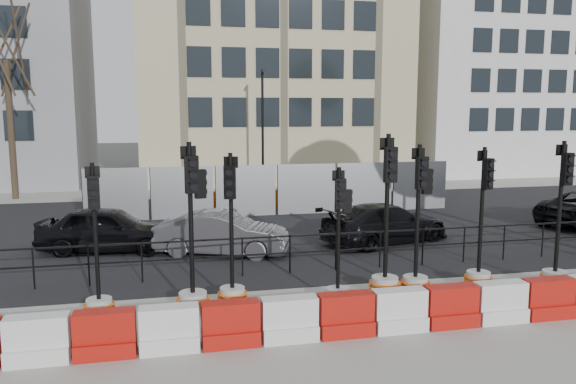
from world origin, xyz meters
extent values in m
plane|color=#51514C|center=(0.00, 0.00, 0.00)|extent=(120.00, 120.00, 0.00)
cube|color=gray|center=(0.00, -3.00, 0.01)|extent=(40.00, 6.00, 0.02)
cube|color=black|center=(0.00, 7.00, 0.01)|extent=(40.00, 14.00, 0.03)
cube|color=gray|center=(0.00, 16.00, 0.01)|extent=(40.00, 4.00, 0.02)
cube|color=#BDB28A|center=(2.00, 22.00, 9.00)|extent=(15.00, 10.00, 18.00)
cube|color=silver|center=(17.00, 22.00, 8.00)|extent=(12.00, 9.00, 16.00)
cylinder|color=black|center=(-7.20, 1.20, 0.50)|extent=(0.04, 0.04, 1.00)
cylinder|color=black|center=(-6.00, 1.20, 0.50)|extent=(0.04, 0.04, 1.00)
cylinder|color=black|center=(-4.80, 1.20, 0.50)|extent=(0.04, 0.04, 1.00)
cylinder|color=black|center=(-3.60, 1.20, 0.50)|extent=(0.04, 0.04, 1.00)
cylinder|color=black|center=(-2.40, 1.20, 0.50)|extent=(0.04, 0.04, 1.00)
cylinder|color=black|center=(-1.20, 1.20, 0.50)|extent=(0.04, 0.04, 1.00)
cylinder|color=black|center=(0.00, 1.20, 0.50)|extent=(0.04, 0.04, 1.00)
cylinder|color=black|center=(1.20, 1.20, 0.50)|extent=(0.04, 0.04, 1.00)
cylinder|color=black|center=(2.40, 1.20, 0.50)|extent=(0.04, 0.04, 1.00)
cylinder|color=black|center=(3.60, 1.20, 0.50)|extent=(0.04, 0.04, 1.00)
cylinder|color=black|center=(4.80, 1.20, 0.50)|extent=(0.04, 0.04, 1.00)
cylinder|color=black|center=(6.00, 1.20, 0.50)|extent=(0.04, 0.04, 1.00)
cube|color=black|center=(0.00, 1.20, 0.98)|extent=(18.00, 0.04, 0.04)
cube|color=black|center=(0.00, 1.20, 0.55)|extent=(18.00, 0.04, 0.04)
cube|color=gray|center=(-6.00, 9.00, 1.00)|extent=(2.30, 0.05, 2.00)
cylinder|color=black|center=(-7.15, 9.00, 1.00)|extent=(0.05, 0.05, 2.00)
cube|color=gray|center=(-3.60, 9.00, 1.00)|extent=(2.30, 0.05, 2.00)
cylinder|color=black|center=(-4.75, 9.00, 1.00)|extent=(0.05, 0.05, 2.00)
cube|color=gray|center=(-1.20, 9.00, 1.00)|extent=(2.30, 0.05, 2.00)
cylinder|color=black|center=(-2.35, 9.00, 1.00)|extent=(0.05, 0.05, 2.00)
cube|color=gray|center=(1.20, 9.00, 1.00)|extent=(2.30, 0.05, 2.00)
cylinder|color=black|center=(0.05, 9.00, 1.00)|extent=(0.05, 0.05, 2.00)
cube|color=gray|center=(3.60, 9.00, 1.00)|extent=(2.30, 0.05, 2.00)
cylinder|color=black|center=(2.45, 9.00, 1.00)|extent=(0.05, 0.05, 2.00)
cube|color=gray|center=(6.00, 9.00, 1.00)|extent=(2.30, 0.05, 2.00)
cylinder|color=black|center=(4.85, 9.00, 1.00)|extent=(0.05, 0.05, 2.00)
cube|color=#E75B0F|center=(-4.00, 10.50, 0.40)|extent=(1.00, 0.40, 0.80)
cube|color=#E75B0F|center=(-2.00, 10.50, 0.40)|extent=(1.00, 0.40, 0.80)
cube|color=#E75B0F|center=(0.00, 10.50, 0.40)|extent=(1.00, 0.40, 0.80)
cube|color=#E75B0F|center=(2.00, 10.50, 0.40)|extent=(1.00, 0.40, 0.80)
cube|color=#E75B0F|center=(4.00, 10.50, 0.40)|extent=(1.00, 0.40, 0.80)
cylinder|color=black|center=(0.50, 15.00, 3.00)|extent=(0.12, 0.12, 6.00)
cube|color=black|center=(0.50, 14.75, 5.90)|extent=(0.12, 0.50, 0.12)
cylinder|color=#473828|center=(-11.00, 15.50, 3.15)|extent=(0.28, 0.28, 6.30)
cube|color=white|center=(-6.30, -2.80, 0.15)|extent=(1.00, 0.50, 0.30)
cube|color=white|center=(-6.30, -2.80, 0.55)|extent=(1.00, 0.35, 0.50)
cube|color=#AB150D|center=(-5.25, -2.80, 0.15)|extent=(1.00, 0.50, 0.30)
cube|color=#AB150D|center=(-5.25, -2.80, 0.55)|extent=(1.00, 0.35, 0.50)
cube|color=white|center=(-4.20, -2.80, 0.15)|extent=(1.00, 0.50, 0.30)
cube|color=white|center=(-4.20, -2.80, 0.55)|extent=(1.00, 0.35, 0.50)
cube|color=#AB150D|center=(-3.15, -2.80, 0.15)|extent=(1.00, 0.50, 0.30)
cube|color=#AB150D|center=(-3.15, -2.80, 0.55)|extent=(1.00, 0.35, 0.50)
cube|color=white|center=(-2.10, -2.80, 0.15)|extent=(1.00, 0.50, 0.30)
cube|color=white|center=(-2.10, -2.80, 0.55)|extent=(1.00, 0.35, 0.50)
cube|color=#AB150D|center=(-1.05, -2.80, 0.15)|extent=(1.00, 0.50, 0.30)
cube|color=#AB150D|center=(-1.05, -2.80, 0.55)|extent=(1.00, 0.35, 0.50)
cube|color=white|center=(0.00, -2.80, 0.15)|extent=(1.00, 0.50, 0.30)
cube|color=white|center=(0.00, -2.80, 0.55)|extent=(1.00, 0.35, 0.50)
cube|color=#AB150D|center=(1.05, -2.80, 0.15)|extent=(1.00, 0.50, 0.30)
cube|color=#AB150D|center=(1.05, -2.80, 0.55)|extent=(1.00, 0.35, 0.50)
cube|color=white|center=(2.10, -2.80, 0.15)|extent=(1.00, 0.50, 0.30)
cube|color=white|center=(2.10, -2.80, 0.55)|extent=(1.00, 0.35, 0.50)
cube|color=#AB150D|center=(3.15, -2.80, 0.15)|extent=(1.00, 0.50, 0.30)
cube|color=#AB150D|center=(3.15, -2.80, 0.55)|extent=(1.00, 0.35, 0.50)
cylinder|color=beige|center=(-5.56, -0.85, 0.19)|extent=(0.51, 0.51, 0.38)
torus|color=#EC590C|center=(-5.56, -0.85, 0.11)|extent=(0.61, 0.61, 0.05)
torus|color=#EC590C|center=(-5.56, -0.85, 0.19)|extent=(0.61, 0.61, 0.05)
torus|color=#EC590C|center=(-5.56, -0.85, 0.26)|extent=(0.61, 0.61, 0.05)
cylinder|color=black|center=(-5.56, -0.85, 1.69)|extent=(0.08, 0.08, 2.82)
cube|color=black|center=(-5.54, -0.96, 2.53)|extent=(0.24, 0.16, 0.66)
cylinder|color=black|center=(-5.53, -1.04, 2.33)|extent=(0.15, 0.07, 0.14)
cylinder|color=black|center=(-5.53, -1.04, 2.53)|extent=(0.15, 0.07, 0.14)
cylinder|color=black|center=(-5.53, -1.04, 2.74)|extent=(0.15, 0.07, 0.14)
cube|color=black|center=(-5.57, -0.80, 2.91)|extent=(0.28, 0.07, 0.23)
cylinder|color=beige|center=(-3.72, -0.99, 0.21)|extent=(0.57, 0.57, 0.42)
torus|color=#EC590C|center=(-3.72, -0.99, 0.13)|extent=(0.69, 0.69, 0.05)
torus|color=#EC590C|center=(-3.72, -0.99, 0.21)|extent=(0.69, 0.69, 0.05)
torus|color=#EC590C|center=(-3.72, -0.99, 0.30)|extent=(0.69, 0.69, 0.05)
cylinder|color=black|center=(-3.72, -0.99, 1.90)|extent=(0.09, 0.09, 3.17)
cube|color=black|center=(-3.68, -1.11, 2.85)|extent=(0.28, 0.21, 0.74)
cylinder|color=black|center=(-3.66, -1.19, 2.62)|extent=(0.17, 0.09, 0.16)
cylinder|color=black|center=(-3.66, -1.19, 2.85)|extent=(0.17, 0.09, 0.16)
cylinder|color=black|center=(-3.66, -1.19, 3.08)|extent=(0.17, 0.09, 0.16)
cube|color=black|center=(-3.73, -0.93, 3.27)|extent=(0.31, 0.11, 0.25)
cube|color=black|center=(-3.51, -0.93, 2.64)|extent=(0.24, 0.19, 0.58)
cylinder|color=beige|center=(-2.88, -0.76, 0.20)|extent=(0.53, 0.53, 0.39)
torus|color=#EC590C|center=(-2.88, -0.76, 0.12)|extent=(0.64, 0.64, 0.05)
torus|color=#EC590C|center=(-2.88, -0.76, 0.20)|extent=(0.64, 0.64, 0.05)
torus|color=#EC590C|center=(-2.88, -0.76, 0.27)|extent=(0.64, 0.64, 0.05)
cylinder|color=black|center=(-2.88, -0.76, 1.76)|extent=(0.09, 0.09, 2.94)
cube|color=black|center=(-2.91, -0.87, 2.65)|extent=(0.26, 0.19, 0.69)
cylinder|color=black|center=(-2.93, -0.95, 2.43)|extent=(0.15, 0.09, 0.15)
cylinder|color=black|center=(-2.93, -0.95, 2.65)|extent=(0.15, 0.09, 0.15)
cylinder|color=black|center=(-2.93, -0.95, 2.86)|extent=(0.15, 0.09, 0.15)
cube|color=black|center=(-2.87, -0.70, 3.04)|extent=(0.29, 0.11, 0.24)
cylinder|color=beige|center=(-0.69, -1.17, 0.18)|extent=(0.48, 0.48, 0.36)
torus|color=#EC590C|center=(-0.69, -1.17, 0.11)|extent=(0.58, 0.58, 0.04)
torus|color=#EC590C|center=(-0.69, -1.17, 0.18)|extent=(0.58, 0.58, 0.04)
torus|color=#EC590C|center=(-0.69, -1.17, 0.25)|extent=(0.58, 0.58, 0.04)
cylinder|color=black|center=(-0.69, -1.17, 1.60)|extent=(0.08, 0.08, 2.67)
cube|color=black|center=(-0.69, -1.28, 2.40)|extent=(0.21, 0.13, 0.62)
cylinder|color=black|center=(-0.69, -1.35, 2.21)|extent=(0.13, 0.05, 0.13)
cylinder|color=black|center=(-0.69, -1.35, 2.40)|extent=(0.13, 0.05, 0.13)
cylinder|color=black|center=(-0.69, -1.35, 2.60)|extent=(0.13, 0.05, 0.13)
cube|color=black|center=(-0.69, -1.12, 2.76)|extent=(0.27, 0.03, 0.21)
cube|color=black|center=(-0.51, -1.18, 2.22)|extent=(0.18, 0.12, 0.49)
cylinder|color=beige|center=(0.50, -0.87, 0.22)|extent=(0.59, 0.59, 0.44)
torus|color=#EC590C|center=(0.50, -0.87, 0.13)|extent=(0.71, 0.71, 0.05)
torus|color=#EC590C|center=(0.50, -0.87, 0.22)|extent=(0.71, 0.71, 0.05)
torus|color=#EC590C|center=(0.50, -0.87, 0.31)|extent=(0.71, 0.71, 0.05)
cylinder|color=black|center=(0.50, -0.87, 1.96)|extent=(0.10, 0.10, 3.27)
cube|color=black|center=(0.51, -1.00, 2.94)|extent=(0.27, 0.17, 0.76)
cylinder|color=black|center=(0.51, -1.09, 2.70)|extent=(0.17, 0.06, 0.16)
cylinder|color=black|center=(0.51, -1.09, 2.94)|extent=(0.17, 0.06, 0.16)
cylinder|color=black|center=(0.51, -1.09, 3.18)|extent=(0.17, 0.06, 0.16)
cube|color=black|center=(0.50, -0.80, 3.38)|extent=(0.33, 0.05, 0.26)
cylinder|color=beige|center=(1.21, -0.90, 0.20)|extent=(0.55, 0.55, 0.41)
torus|color=#EC590C|center=(1.21, -0.90, 0.12)|extent=(0.66, 0.66, 0.05)
torus|color=#EC590C|center=(1.21, -0.90, 0.20)|extent=(0.66, 0.66, 0.05)
torus|color=#EC590C|center=(1.21, -0.90, 0.29)|extent=(0.66, 0.66, 0.05)
cylinder|color=black|center=(1.21, -0.90, 1.83)|extent=(0.09, 0.09, 3.06)
cube|color=black|center=(1.22, -1.02, 2.75)|extent=(0.25, 0.16, 0.71)
cylinder|color=black|center=(1.23, -1.11, 2.53)|extent=(0.16, 0.06, 0.15)
cylinder|color=black|center=(1.23, -1.11, 2.75)|extent=(0.16, 0.06, 0.15)
cylinder|color=black|center=(1.23, -1.11, 2.98)|extent=(0.16, 0.06, 0.15)
cube|color=black|center=(1.21, -0.84, 3.16)|extent=(0.31, 0.05, 0.24)
cube|color=black|center=(1.42, -0.89, 2.55)|extent=(0.21, 0.15, 0.56)
cylinder|color=beige|center=(2.82, -0.83, 0.20)|extent=(0.54, 0.54, 0.40)
torus|color=#EC590C|center=(2.82, -0.83, 0.12)|extent=(0.65, 0.65, 0.05)
torus|color=#EC590C|center=(2.82, -0.83, 0.20)|extent=(0.65, 0.65, 0.05)
torus|color=#EC590C|center=(2.82, -0.83, 0.28)|extent=(0.65, 0.65, 0.05)
cylinder|color=black|center=(2.82, -0.83, 1.79)|extent=(0.09, 0.09, 2.98)
cube|color=black|center=(2.86, -0.94, 2.68)|extent=(0.27, 0.21, 0.70)
cylinder|color=black|center=(2.88, -1.02, 2.46)|extent=(0.16, 0.09, 0.15)
cylinder|color=black|center=(2.88, -1.02, 2.68)|extent=(0.16, 0.09, 0.15)
cylinder|color=black|center=(2.88, -1.02, 2.90)|extent=(0.16, 0.09, 0.15)
cube|color=black|center=(2.80, -0.77, 3.08)|extent=(0.29, 0.12, 0.24)
cylinder|color=beige|center=(4.55, -1.22, 0.21)|extent=(0.56, 0.56, 0.41)
torus|color=#EC590C|center=(4.55, -1.22, 0.12)|extent=(0.67, 0.67, 0.05)
torus|color=#EC590C|center=(4.55, -1.22, 0.21)|extent=(0.67, 0.67, 0.05)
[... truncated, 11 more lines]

